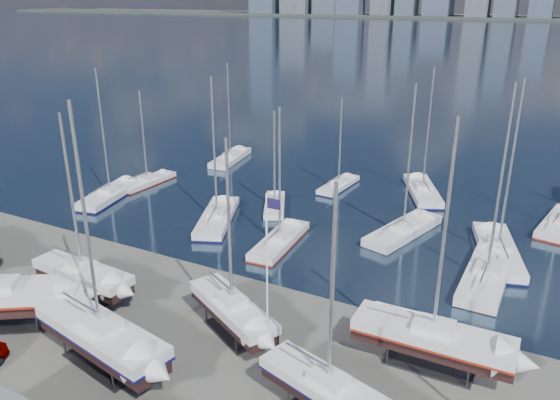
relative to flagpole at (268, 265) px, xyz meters
The scene contains 21 objects.
ground 8.91m from the flagpole, 161.79° to the right, with size 1400.00×1400.00×0.00m, color #605E59.
water 308.22m from the flagpole, 91.08° to the left, with size 1400.00×600.00×0.40m, color #1B2F3F.
far_shore 568.15m from the flagpole, 90.58° to the left, with size 1400.00×80.00×2.20m, color #2D332D.
sailboat_cradle_2 17.04m from the flagpole, behind, with size 9.22×3.19×14.88m.
sailboat_cradle_3 11.66m from the flagpole, 144.90° to the right, with size 11.17×5.01×17.33m.
sailboat_cradle_4 5.60m from the flagpole, 169.64° to the left, with size 8.84×6.22×14.35m.
sailboat_cradle_5 8.48m from the flagpole, 33.24° to the right, with size 9.07×4.81×14.25m.
sailboat_cradle_6 11.51m from the flagpole, 19.54° to the left, with size 10.25×2.99×16.48m.
sailboat_moored_0 36.00m from the flagpole, 151.02° to the left, with size 5.08×10.99×15.85m.
sailboat_moored_1 38.65m from the flagpole, 142.80° to the left, with size 2.78×8.43×12.43m.
sailboat_moored_2 45.91m from the flagpole, 125.99° to the left, with size 4.24×9.96×14.57m.
sailboat_moored_3 23.93m from the flagpole, 132.66° to the left, with size 6.90×11.05×16.03m.
sailboat_moored_4 27.06m from the flagpole, 117.52° to the left, with size 5.33×7.83×11.59m.
sailboat_moored_5 34.75m from the flagpole, 104.20° to the left, with size 2.81×8.06×11.84m.
sailboat_moored_6 17.80m from the flagpole, 115.37° to the left, with size 3.34×9.58×14.06m.
sailboat_moored_7 23.92m from the flagpole, 83.23° to the left, with size 5.58×10.89×15.83m.
sailboat_moored_8 36.20m from the flagpole, 87.66° to the left, with size 7.13×10.85×15.83m.
sailboat_moored_9 21.61m from the flagpole, 56.09° to the left, with size 3.31×11.55×17.40m.
sailboat_moored_10 26.01m from the flagpole, 62.28° to the left, with size 6.23×11.82×17.02m.
sailboat_moored_11 36.92m from the flagpole, 63.02° to the left, with size 4.43×10.10×14.61m.
flagpole is the anchor object (origin of this frame).
Camera 1 is at (20.97, -35.17, 22.69)m, focal length 35.00 mm.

